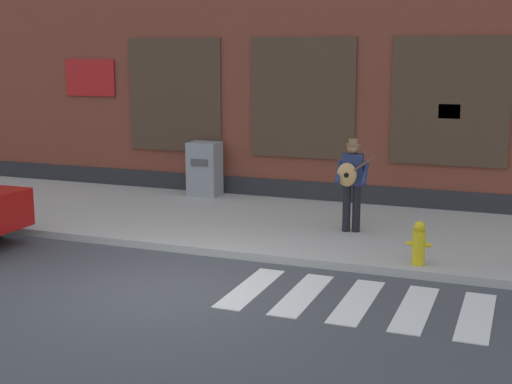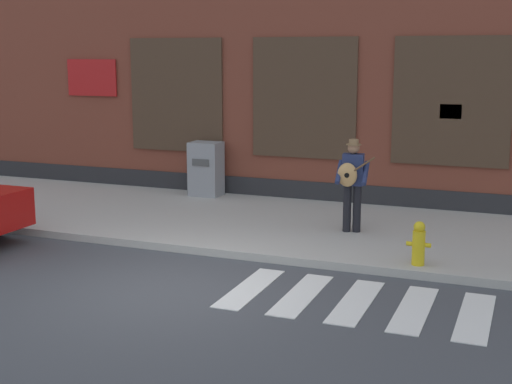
# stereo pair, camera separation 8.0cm
# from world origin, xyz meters

# --- Properties ---
(ground_plane) EXTENTS (160.00, 160.00, 0.00)m
(ground_plane) POSITION_xyz_m (0.00, 0.00, 0.00)
(ground_plane) COLOR #424449
(sidewalk) EXTENTS (28.00, 4.61, 0.14)m
(sidewalk) POSITION_xyz_m (0.00, 4.07, 0.07)
(sidewalk) COLOR #ADAAA3
(sidewalk) RESTS_ON ground
(building_backdrop) EXTENTS (28.00, 4.06, 9.08)m
(building_backdrop) POSITION_xyz_m (-0.00, 8.37, 4.54)
(building_backdrop) COLOR brown
(building_backdrop) RESTS_ON ground
(crosswalk) EXTENTS (5.20, 1.90, 0.01)m
(crosswalk) POSITION_xyz_m (3.47, 0.47, 0.01)
(crosswalk) COLOR silver
(crosswalk) RESTS_ON ground
(busker) EXTENTS (0.74, 0.57, 1.73)m
(busker) POSITION_xyz_m (1.77, 3.78, 1.12)
(busker) COLOR black
(busker) RESTS_ON sidewalk
(utility_box) EXTENTS (0.71, 0.57, 1.25)m
(utility_box) POSITION_xyz_m (-2.22, 5.93, 0.76)
(utility_box) COLOR gray
(utility_box) RESTS_ON sidewalk
(fire_hydrant) EXTENTS (0.38, 0.20, 0.70)m
(fire_hydrant) POSITION_xyz_m (3.26, 2.12, 0.48)
(fire_hydrant) COLOR gold
(fire_hydrant) RESTS_ON sidewalk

